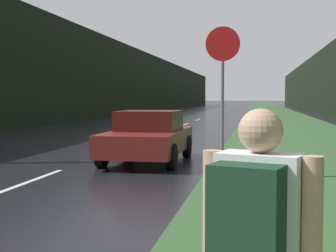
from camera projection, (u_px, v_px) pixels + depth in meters
The scene contains 10 objects.
grass_verge at pixel (279, 119), 38.92m from camera, with size 6.00×240.00×0.02m, color #33562D.
lane_stripe_b at pixel (30, 181), 9.63m from camera, with size 0.12×3.00×0.01m, color silver.
lane_stripe_c at pixel (125, 147), 16.50m from camera, with size 0.12×3.00×0.01m, color silver.
lane_stripe_d at pixel (163, 132), 23.36m from camera, with size 0.12×3.00×0.01m, color silver.
lane_stripe_e at pixel (185, 125), 30.22m from camera, with size 0.12×3.00×0.01m, color silver.
lane_stripe_f at pixel (198, 120), 37.09m from camera, with size 0.12×3.00×0.01m, color silver.
treeline_far_side at pixel (128, 81), 51.47m from camera, with size 2.00×140.00×7.16m, color black.
treeline_near_side at pixel (336, 80), 47.40m from camera, with size 2.00×140.00×7.05m, color black.
stop_sign at pixel (222, 85), 9.79m from camera, with size 0.72×0.07×3.21m.
car_passing_near at pixel (148, 136), 12.56m from camera, with size 1.95×4.02×1.37m.
Camera 1 is at (4.58, 0.06, 1.72)m, focal length 50.00 mm.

